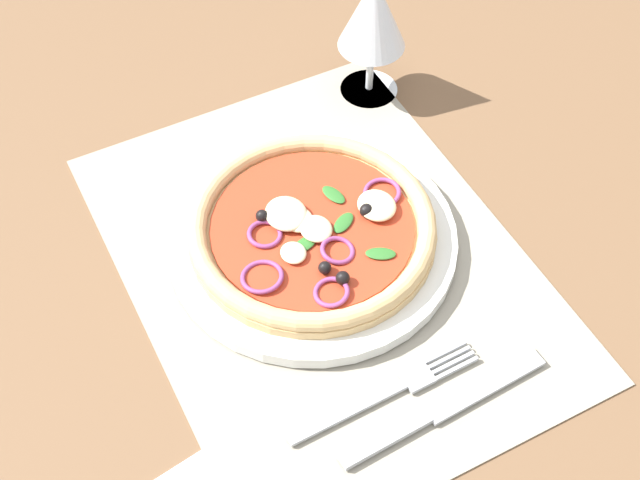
{
  "coord_description": "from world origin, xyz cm",
  "views": [
    {
      "loc": [
        45.03,
        -23.67,
        67.58
      ],
      "look_at": [
        -0.7,
        0.0,
        2.78
      ],
      "focal_mm": 50.06,
      "sensor_mm": 36.0,
      "label": 1
    }
  ],
  "objects_px": {
    "plate": "(312,239)",
    "wine_glass": "(373,16)",
    "fork": "(394,389)",
    "knife": "(446,406)",
    "pizza": "(312,228)"
  },
  "relations": [
    {
      "from": "plate",
      "to": "pizza",
      "type": "height_order",
      "value": "pizza"
    },
    {
      "from": "pizza",
      "to": "wine_glass",
      "type": "relative_size",
      "value": 1.58
    },
    {
      "from": "pizza",
      "to": "wine_glass",
      "type": "xyz_separation_m",
      "value": [
        -0.17,
        0.16,
        0.07
      ]
    },
    {
      "from": "knife",
      "to": "wine_glass",
      "type": "height_order",
      "value": "wine_glass"
    },
    {
      "from": "plate",
      "to": "knife",
      "type": "bearing_deg",
      "value": 5.7
    },
    {
      "from": "fork",
      "to": "knife",
      "type": "relative_size",
      "value": 0.9
    },
    {
      "from": "knife",
      "to": "wine_glass",
      "type": "xyz_separation_m",
      "value": [
        -0.38,
        0.14,
        0.1
      ]
    },
    {
      "from": "plate",
      "to": "wine_glass",
      "type": "relative_size",
      "value": 1.85
    },
    {
      "from": "fork",
      "to": "plate",
      "type": "bearing_deg",
      "value": 85.3
    },
    {
      "from": "wine_glass",
      "to": "pizza",
      "type": "bearing_deg",
      "value": -43.0
    },
    {
      "from": "pizza",
      "to": "fork",
      "type": "bearing_deg",
      "value": -3.32
    },
    {
      "from": "pizza",
      "to": "knife",
      "type": "bearing_deg",
      "value": 5.68
    },
    {
      "from": "pizza",
      "to": "fork",
      "type": "relative_size",
      "value": 1.3
    },
    {
      "from": "pizza",
      "to": "wine_glass",
      "type": "distance_m",
      "value": 0.24
    },
    {
      "from": "plate",
      "to": "wine_glass",
      "type": "height_order",
      "value": "wine_glass"
    }
  ]
}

